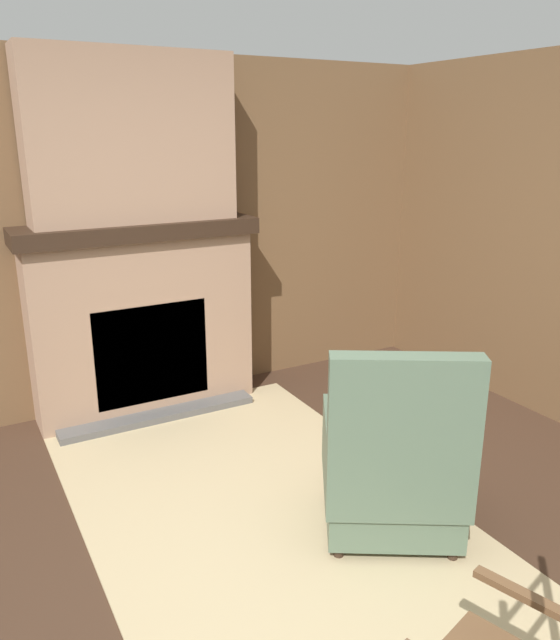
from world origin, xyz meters
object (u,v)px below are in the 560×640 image
at_px(oil_lamp_vase, 58,213).
at_px(storage_case, 183,209).
at_px(armchair, 393,469).
at_px(firewood_stack, 383,416).
at_px(decorative_plate_on_mantel, 120,202).

bearing_deg(oil_lamp_vase, storage_case, 89.99).
xyz_separation_m(armchair, oil_lamp_vase, (-2.13, -1.12, 1.11)).
height_order(firewood_stack, decorative_plate_on_mantel, decorative_plate_on_mantel).
bearing_deg(firewood_stack, storage_case, -140.23).
height_order(armchair, oil_lamp_vase, oil_lamp_vase).
xyz_separation_m(firewood_stack, decorative_plate_on_mantel, (-1.18, -1.41, 1.43)).
height_order(armchair, decorative_plate_on_mantel, decorative_plate_on_mantel).
distance_m(firewood_stack, oil_lamp_vase, 2.57).
bearing_deg(firewood_stack, oil_lamp_vase, -122.52).
relative_size(armchair, storage_case, 4.53).
relative_size(armchair, decorative_plate_on_mantel, 3.81).
distance_m(storage_case, decorative_plate_on_mantel, 0.45).
distance_m(armchair, firewood_stack, 1.23).
bearing_deg(armchair, decorative_plate_on_mantel, 49.18).
distance_m(oil_lamp_vase, decorative_plate_on_mantel, 0.42).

